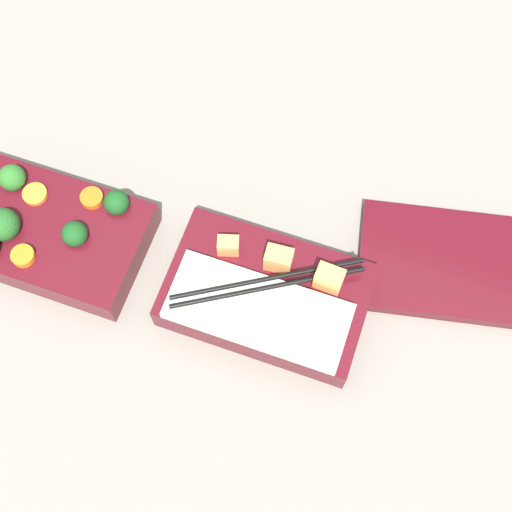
# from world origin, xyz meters

# --- Properties ---
(ground_plane) EXTENTS (3.00, 3.00, 0.00)m
(ground_plane) POSITION_xyz_m (0.00, 0.00, 0.00)
(ground_plane) COLOR gray
(bento_tray_vegetable) EXTENTS (0.22, 0.13, 0.07)m
(bento_tray_vegetable) POSITION_xyz_m (-0.13, -0.02, 0.02)
(bento_tray_vegetable) COLOR #510F19
(bento_tray_vegetable) RESTS_ON ground_plane
(bento_tray_rice) EXTENTS (0.22, 0.13, 0.07)m
(bento_tray_rice) POSITION_xyz_m (0.13, -0.01, 0.03)
(bento_tray_rice) COLOR #510F19
(bento_tray_rice) RESTS_ON ground_plane
(bento_lid) EXTENTS (0.24, 0.17, 0.02)m
(bento_lid) POSITION_xyz_m (0.32, 0.10, 0.01)
(bento_lid) COLOR #510F19
(bento_lid) RESTS_ON ground_plane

